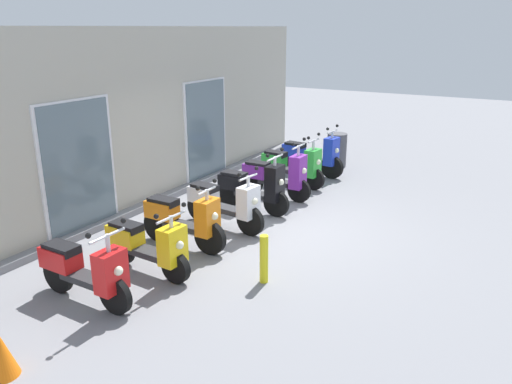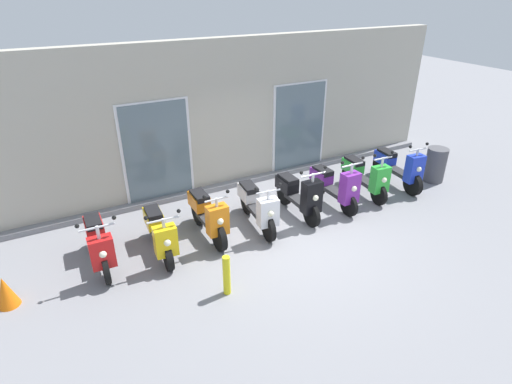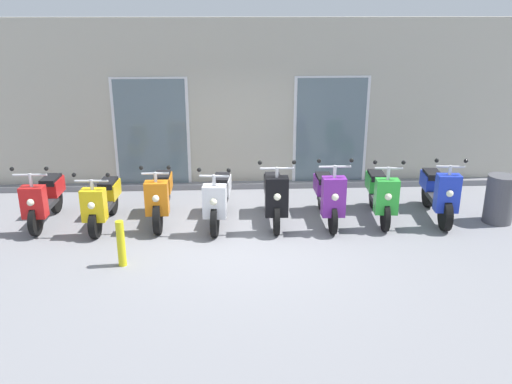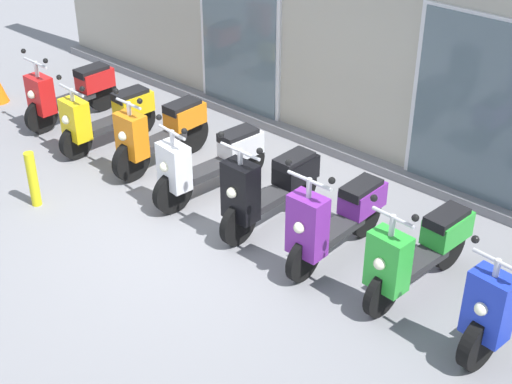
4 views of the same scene
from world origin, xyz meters
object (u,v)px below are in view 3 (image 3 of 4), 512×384
at_px(scooter_green, 380,193).
at_px(scooter_white, 219,198).
at_px(trash_bin, 500,199).
at_px(scooter_red, 44,198).
at_px(curb_bollard, 121,243).
at_px(scooter_purple, 328,195).
at_px(scooter_black, 275,195).
at_px(scooter_orange, 161,196).
at_px(scooter_blue, 438,193).
at_px(scooter_yellow, 103,201).

bearing_deg(scooter_green, scooter_white, -178.89).
distance_m(scooter_white, trash_bin, 4.91).
relative_size(scooter_red, curb_bollard, 2.22).
xyz_separation_m(scooter_purple, curb_bollard, (-3.30, -1.53, -0.16)).
xyz_separation_m(scooter_black, scooter_purple, (0.94, -0.01, -0.00)).
bearing_deg(scooter_orange, scooter_white, -6.03).
xyz_separation_m(scooter_orange, scooter_black, (1.98, -0.14, 0.03)).
xyz_separation_m(scooter_orange, scooter_blue, (4.90, -0.06, 0.00)).
bearing_deg(scooter_purple, scooter_white, 178.67).
bearing_deg(scooter_black, scooter_yellow, 179.25).
distance_m(scooter_orange, curb_bollard, 1.72).
bearing_deg(trash_bin, scooter_white, 177.82).
distance_m(scooter_red, scooter_white, 3.02).
bearing_deg(scooter_red, scooter_orange, -0.98).
xyz_separation_m(scooter_red, scooter_purple, (4.92, -0.19, 0.04)).
distance_m(scooter_yellow, scooter_black, 2.96).
relative_size(scooter_white, scooter_green, 1.04).
bearing_deg(scooter_red, scooter_green, -0.84).
bearing_deg(scooter_yellow, scooter_red, 172.34).
relative_size(scooter_orange, trash_bin, 1.85).
distance_m(scooter_black, scooter_purple, 0.94).
distance_m(scooter_white, curb_bollard, 2.10).
bearing_deg(scooter_blue, curb_bollard, -162.99).
relative_size(scooter_orange, curb_bollard, 2.26).
relative_size(scooter_red, scooter_black, 0.99).
bearing_deg(scooter_red, scooter_yellow, -7.66).
bearing_deg(scooter_white, scooter_black, -2.07).
relative_size(trash_bin, curb_bollard, 1.22).
bearing_deg(curb_bollard, trash_bin, 12.38).
bearing_deg(scooter_black, scooter_orange, 175.90).
xyz_separation_m(scooter_purple, trash_bin, (3.00, -0.14, -0.08)).
height_order(scooter_orange, scooter_blue, scooter_blue).
height_order(scooter_yellow, scooter_black, scooter_black).
xyz_separation_m(scooter_red, scooter_orange, (2.00, -0.03, 0.01)).
xyz_separation_m(scooter_red, scooter_blue, (6.91, -0.09, 0.01)).
bearing_deg(scooter_black, curb_bollard, -147.03).
xyz_separation_m(scooter_white, scooter_blue, (3.89, 0.05, 0.01)).
relative_size(scooter_orange, scooter_blue, 0.93).
relative_size(scooter_black, scooter_purple, 0.99).
bearing_deg(scooter_blue, scooter_purple, -177.33).
xyz_separation_m(scooter_yellow, scooter_purple, (3.90, -0.05, 0.06)).
bearing_deg(scooter_white, scooter_orange, 173.97).
relative_size(scooter_orange, scooter_purple, 0.99).
bearing_deg(trash_bin, scooter_yellow, 178.42).
bearing_deg(curb_bollard, scooter_purple, 24.79).
xyz_separation_m(scooter_yellow, curb_bollard, (0.60, -1.57, -0.09)).
distance_m(scooter_orange, trash_bin, 5.92).
xyz_separation_m(scooter_yellow, scooter_green, (4.85, 0.05, 0.05)).
xyz_separation_m(scooter_orange, scooter_purple, (2.92, -0.15, 0.02)).
xyz_separation_m(scooter_orange, trash_bin, (5.92, -0.29, -0.05)).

